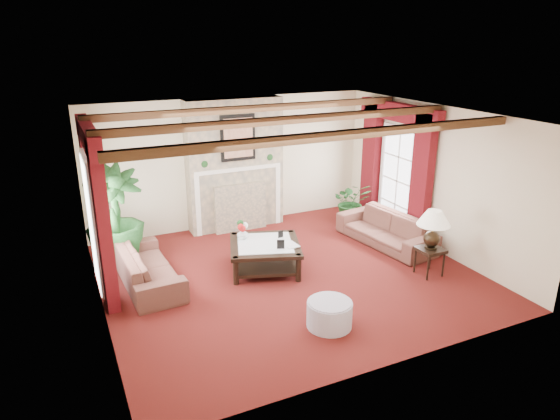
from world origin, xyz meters
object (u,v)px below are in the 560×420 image
ottoman (329,314)px  sofa_right (386,224)px  side_table (429,261)px  coffee_table (265,256)px  potted_palm (117,238)px  sofa_left (147,261)px

ottoman → sofa_right: bearing=40.0°
side_table → coffee_table: bearing=150.8°
potted_palm → side_table: size_ratio=3.87×
sofa_left → sofa_right: 4.54m
coffee_table → side_table: (2.45, -1.37, -0.00)m
potted_palm → ottoman: size_ratio=2.93×
sofa_left → potted_palm: potted_palm is taller
sofa_left → side_table: sofa_left is taller
side_table → ottoman: (-2.35, -0.68, -0.06)m
sofa_right → potted_palm: 5.02m
potted_palm → side_table: 5.43m
ottoman → potted_palm: bearing=125.2°
sofa_right → side_table: bearing=-13.6°
potted_palm → ottoman: (2.37, -3.36, -0.31)m
sofa_right → ottoman: size_ratio=3.34×
coffee_table → ottoman: (0.10, -2.04, -0.06)m
ottoman → coffee_table: bearing=92.7°
side_table → ottoman: bearing=-163.9°
potted_palm → ottoman: 4.12m
potted_palm → coffee_table: 2.64m
sofa_right → ottoman: 3.24m
sofa_right → side_table: size_ratio=4.40×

